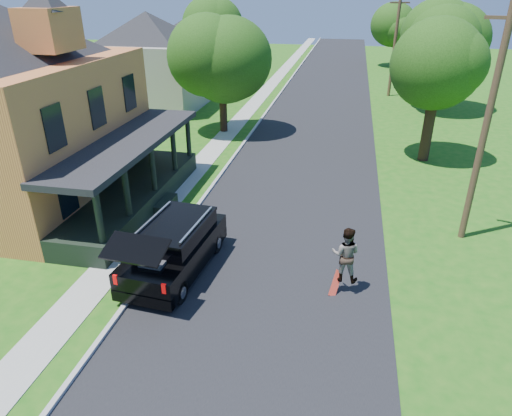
% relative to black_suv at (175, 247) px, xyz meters
% --- Properties ---
extents(ground, '(140.00, 140.00, 0.00)m').
position_rel_black_suv_xyz_m(ground, '(3.20, -1.50, -0.93)').
color(ground, '#1A5C12').
rests_on(ground, ground).
extents(street, '(8.00, 120.00, 0.02)m').
position_rel_black_suv_xyz_m(street, '(3.20, 18.50, -0.93)').
color(street, black).
rests_on(street, ground).
extents(curb, '(0.15, 120.00, 0.12)m').
position_rel_black_suv_xyz_m(curb, '(-0.85, 18.50, -0.93)').
color(curb, '#A8A8A3').
rests_on(curb, ground).
extents(sidewalk, '(1.30, 120.00, 0.03)m').
position_rel_black_suv_xyz_m(sidewalk, '(-2.40, 18.50, -0.93)').
color(sidewalk, gray).
rests_on(sidewalk, ground).
extents(front_walk, '(6.50, 1.20, 0.03)m').
position_rel_black_suv_xyz_m(front_walk, '(-6.30, 4.50, -0.93)').
color(front_walk, gray).
rests_on(front_walk, ground).
extents(neighbor_house_mid, '(12.78, 12.78, 8.30)m').
position_rel_black_suv_xyz_m(neighbor_house_mid, '(-10.30, 22.50, 3.26)').
color(neighbor_house_mid, '#9B9789').
rests_on(neighbor_house_mid, ground).
extents(neighbor_house_far, '(12.78, 12.78, 8.30)m').
position_rel_black_suv_xyz_m(neighbor_house_far, '(-10.30, 38.50, 3.26)').
color(neighbor_house_far, '#9B9789').
rests_on(neighbor_house_far, ground).
extents(black_suv, '(2.41, 5.35, 2.43)m').
position_rel_black_suv_xyz_m(black_suv, '(0.00, 0.00, 0.00)').
color(black_suv, black).
rests_on(black_suv, ground).
extents(skateboarder, '(0.96, 0.78, 1.85)m').
position_rel_black_suv_xyz_m(skateboarder, '(5.70, 0.00, 0.43)').
color(skateboarder, black).
rests_on(skateboarder, ground).
extents(skateboard, '(0.41, 0.54, 0.79)m').
position_rel_black_suv_xyz_m(skateboard, '(5.47, -0.17, -0.61)').
color(skateboard, '#AE200E').
rests_on(skateboard, ground).
extents(tree_left_mid, '(5.29, 5.24, 7.62)m').
position_rel_black_suv_xyz_m(tree_left_mid, '(-2.83, 16.72, 3.91)').
color(tree_left_mid, black).
rests_on(tree_left_mid, ground).
extents(tree_left_far, '(5.70, 5.58, 8.75)m').
position_rel_black_suv_xyz_m(tree_left_far, '(-7.84, 31.64, 4.77)').
color(tree_left_far, black).
rests_on(tree_left_far, ground).
extents(tree_right_near, '(5.60, 5.18, 7.74)m').
position_rel_black_suv_xyz_m(tree_right_near, '(9.76, 13.50, 4.34)').
color(tree_right_near, black).
rests_on(tree_right_near, ground).
extents(tree_right_mid, '(6.16, 5.99, 8.81)m').
position_rel_black_suv_xyz_m(tree_right_mid, '(11.68, 25.35, 4.87)').
color(tree_right_mid, black).
rests_on(tree_right_mid, ground).
extents(tree_right_far, '(6.11, 5.80, 7.50)m').
position_rel_black_suv_xyz_m(tree_right_far, '(10.37, 47.22, 3.89)').
color(tree_right_far, black).
rests_on(tree_right_far, ground).
extents(utility_pole_near, '(1.51, 0.56, 8.59)m').
position_rel_black_suv_xyz_m(utility_pole_near, '(10.20, 4.50, 3.50)').
color(utility_pole_near, '#402E1D').
rests_on(utility_pole_near, ground).
extents(utility_pole_far, '(1.63, 0.38, 8.28)m').
position_rel_black_suv_xyz_m(utility_pole_far, '(8.82, 30.38, 3.35)').
color(utility_pole_far, '#402E1D').
rests_on(utility_pole_far, ground).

